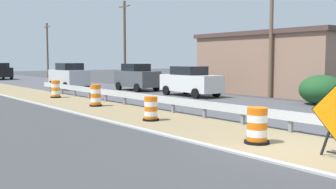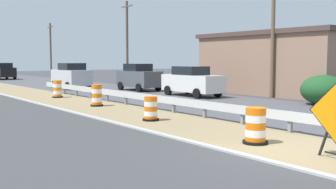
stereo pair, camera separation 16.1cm
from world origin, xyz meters
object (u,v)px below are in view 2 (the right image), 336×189
at_px(traffic_barrel_nearest, 256,127).
at_px(utility_pole_near, 273,24).
at_px(utility_pole_mid, 127,42).
at_px(traffic_barrel_close, 151,110).
at_px(car_mid_far_lane, 192,81).
at_px(traffic_barrel_far, 57,90).
at_px(traffic_barrel_mid, 97,96).
at_px(car_lead_near_lane, 3,71).
at_px(utility_pole_far, 51,49).
at_px(car_trailing_near_lane, 139,77).
at_px(car_trailing_far_lane, 71,76).

distance_m(traffic_barrel_nearest, utility_pole_near, 14.97).
relative_size(traffic_barrel_nearest, utility_pole_mid, 0.13).
xyz_separation_m(traffic_barrel_nearest, traffic_barrel_close, (0.09, 5.34, -0.04)).
bearing_deg(car_mid_far_lane, utility_pole_mid, 168.88).
distance_m(traffic_barrel_nearest, traffic_barrel_far, 16.77).
relative_size(traffic_barrel_close, traffic_barrel_far, 0.87).
height_order(traffic_barrel_mid, car_lead_near_lane, car_lead_near_lane).
bearing_deg(traffic_barrel_far, car_lead_near_lane, 81.89).
height_order(car_lead_near_lane, utility_pole_far, utility_pole_far).
relative_size(car_trailing_near_lane, utility_pole_mid, 0.51).
xyz_separation_m(traffic_barrel_nearest, utility_pole_near, (11.58, 8.52, 4.16)).
relative_size(traffic_barrel_mid, utility_pole_far, 0.15).
height_order(traffic_barrel_far, utility_pole_mid, utility_pole_mid).
height_order(traffic_barrel_mid, utility_pole_near, utility_pole_near).
relative_size(car_lead_near_lane, utility_pole_mid, 0.59).
relative_size(traffic_barrel_nearest, utility_pole_near, 0.12).
bearing_deg(car_trailing_near_lane, traffic_barrel_nearest, -23.66).
height_order(traffic_barrel_nearest, utility_pole_near, utility_pole_near).
bearing_deg(utility_pole_near, car_trailing_far_lane, 114.21).
height_order(traffic_barrel_close, utility_pole_near, utility_pole_near).
distance_m(traffic_barrel_mid, car_trailing_near_lane, 10.67).
bearing_deg(utility_pole_far, car_trailing_far_lane, -106.88).
bearing_deg(car_trailing_far_lane, traffic_barrel_mid, 160.59).
bearing_deg(car_lead_near_lane, traffic_barrel_far, 170.04).
bearing_deg(traffic_barrel_far, utility_pole_far, 69.71).
xyz_separation_m(traffic_barrel_mid, car_trailing_near_lane, (7.52, 7.55, 0.53)).
xyz_separation_m(traffic_barrel_mid, traffic_barrel_far, (0.19, 5.71, -0.01)).
xyz_separation_m(traffic_barrel_nearest, car_trailing_far_lane, (4.81, 23.60, 0.59)).
relative_size(traffic_barrel_far, car_lead_near_lane, 0.23).
height_order(traffic_barrel_nearest, car_trailing_near_lane, car_trailing_near_lane).
distance_m(utility_pole_near, utility_pole_mid, 16.88).
bearing_deg(car_trailing_near_lane, car_lead_near_lane, -171.97).
height_order(traffic_barrel_close, car_lead_near_lane, car_lead_near_lane).
distance_m(traffic_barrel_close, traffic_barrel_far, 11.43).
bearing_deg(utility_pole_mid, traffic_barrel_far, -140.43).
bearing_deg(traffic_barrel_nearest, traffic_barrel_mid, 86.51).
bearing_deg(traffic_barrel_mid, traffic_barrel_far, 88.12).
xyz_separation_m(car_lead_near_lane, utility_pole_mid, (6.62, -18.30, 3.11)).
distance_m(traffic_barrel_mid, car_trailing_far_lane, 13.24).
bearing_deg(traffic_barrel_far, car_trailing_near_lane, 14.07).
height_order(car_trailing_far_lane, utility_pole_far, utility_pole_far).
bearing_deg(utility_pole_far, car_mid_far_lane, -95.23).
bearing_deg(traffic_barrel_close, utility_pole_near, 15.46).
bearing_deg(utility_pole_near, car_lead_near_lane, 101.07).
distance_m(traffic_barrel_nearest, car_trailing_near_lane, 20.32).
bearing_deg(utility_pole_mid, traffic_barrel_nearest, -114.03).
bearing_deg(traffic_barrel_nearest, car_lead_near_lane, 83.86).
xyz_separation_m(car_trailing_near_lane, car_trailing_far_lane, (-3.38, 5.02, 0.02)).
xyz_separation_m(traffic_barrel_nearest, utility_pole_mid, (11.32, 25.39, 3.66)).
relative_size(car_trailing_near_lane, car_trailing_far_lane, 0.98).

